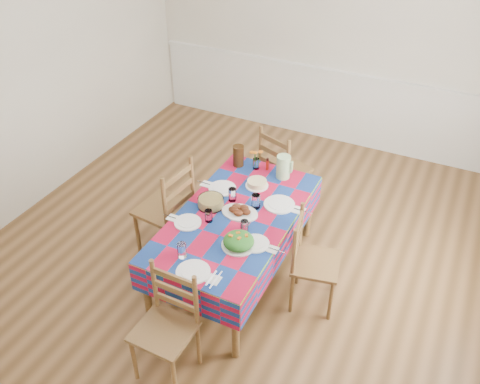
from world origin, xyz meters
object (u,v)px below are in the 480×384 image
object	(u,v)px
meat_platter	(240,211)
tea_pitcher	(238,156)
chair_near	(167,327)
chair_far	(282,170)
chair_right	(311,262)
green_pitcher	(283,167)
chair_left	(168,210)
dining_table	(236,222)

from	to	relation	value
meat_platter	tea_pitcher	world-z (taller)	tea_pitcher
chair_near	chair_far	bearing A→B (deg)	91.52
meat_platter	chair_right	xyz separation A→B (m)	(0.66, -0.05, -0.26)
green_pitcher	meat_platter	bearing A→B (deg)	-99.94
chair_far	chair_left	distance (m)	1.26
chair_near	meat_platter	bearing A→B (deg)	90.16
meat_platter	green_pitcher	bearing A→B (deg)	80.06
green_pitcher	chair_right	xyz separation A→B (m)	(0.54, -0.70, -0.34)
chair_far	chair_right	size ratio (longest dim) A/B	1.09
chair_near	dining_table	bearing A→B (deg)	91.13
dining_table	tea_pitcher	world-z (taller)	tea_pitcher
green_pitcher	tea_pitcher	bearing A→B (deg)	-179.96
chair_near	chair_far	xyz separation A→B (m)	(-0.02, 2.14, 0.03)
chair_near	chair_right	distance (m)	1.26
green_pitcher	tea_pitcher	size ratio (longest dim) A/B	1.06
dining_table	tea_pitcher	bearing A→B (deg)	114.57
dining_table	tea_pitcher	distance (m)	0.78
green_pitcher	tea_pitcher	world-z (taller)	green_pitcher
chair_far	chair_left	bearing A→B (deg)	79.09
dining_table	chair_near	world-z (taller)	chair_near
meat_platter	chair_right	size ratio (longest dim) A/B	0.36
dining_table	chair_far	bearing A→B (deg)	90.82
meat_platter	green_pitcher	size ratio (longest dim) A/B	1.44
meat_platter	chair_left	size ratio (longest dim) A/B	0.31
tea_pitcher	chair_right	bearing A→B (deg)	-35.20
chair_left	tea_pitcher	bearing A→B (deg)	159.09
green_pitcher	chair_far	world-z (taller)	chair_far
chair_far	green_pitcher	bearing A→B (deg)	132.13
green_pitcher	chair_far	size ratio (longest dim) A/B	0.23
tea_pitcher	chair_near	distance (m)	1.82
tea_pitcher	chair_left	size ratio (longest dim) A/B	0.20
dining_table	meat_platter	distance (m)	0.10
meat_platter	chair_far	xyz separation A→B (m)	(-0.03, 1.03, -0.22)
chair_far	chair_left	world-z (taller)	chair_left
tea_pitcher	chair_right	size ratio (longest dim) A/B	0.23
chair_far	chair_left	xyz separation A→B (m)	(-0.65, -1.07, 0.03)
tea_pitcher	chair_left	world-z (taller)	chair_left
green_pitcher	chair_left	world-z (taller)	chair_left
green_pitcher	chair_near	world-z (taller)	chair_near
meat_platter	chair_near	world-z (taller)	chair_near
dining_table	chair_left	size ratio (longest dim) A/B	1.70
green_pitcher	chair_right	distance (m)	0.95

